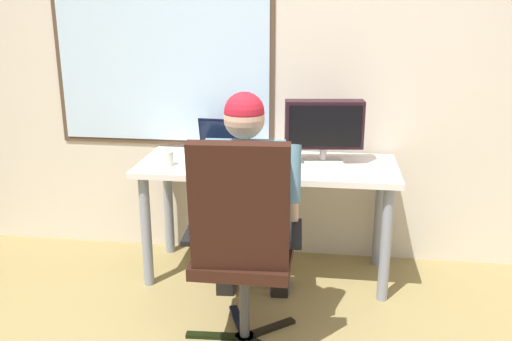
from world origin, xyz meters
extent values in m
cube|color=beige|center=(0.00, 2.07, 1.40)|extent=(5.95, 0.06, 2.80)
cube|color=#4C3828|center=(-0.71, 2.04, 1.24)|extent=(1.44, 0.01, 1.01)
cube|color=silver|center=(-0.71, 2.03, 1.24)|extent=(1.38, 0.02, 0.95)
cylinder|color=gray|center=(-0.70, 1.48, 0.35)|extent=(0.06, 0.06, 0.69)
cylinder|color=gray|center=(0.70, 1.48, 0.35)|extent=(0.06, 0.06, 0.69)
cylinder|color=gray|center=(-0.70, 1.94, 0.35)|extent=(0.06, 0.06, 0.69)
cylinder|color=gray|center=(0.70, 1.94, 0.35)|extent=(0.06, 0.06, 0.69)
cube|color=silver|center=(0.00, 1.71, 0.71)|extent=(1.53, 0.61, 0.04)
cube|color=black|center=(-0.18, 0.97, 0.01)|extent=(0.30, 0.06, 0.02)
cube|color=black|center=(0.09, 1.08, 0.01)|extent=(0.26, 0.23, 0.02)
cube|color=black|center=(-0.08, 1.12, 0.01)|extent=(0.15, 0.30, 0.02)
cylinder|color=black|center=(-0.03, 0.98, 0.01)|extent=(0.10, 0.10, 0.02)
cylinder|color=#3F3F44|center=(-0.03, 0.98, 0.23)|extent=(0.05, 0.05, 0.42)
cube|color=black|center=(-0.03, 0.98, 0.46)|extent=(0.46, 0.46, 0.06)
cube|color=black|center=(-0.02, 0.78, 0.79)|extent=(0.45, 0.15, 0.60)
cube|color=black|center=(0.22, 0.99, 0.59)|extent=(0.07, 0.33, 0.02)
cube|color=black|center=(-0.28, 0.96, 0.59)|extent=(0.07, 0.33, 0.02)
cylinder|color=#433F55|center=(0.12, 1.24, 0.49)|extent=(0.18, 0.46, 0.15)
cylinder|color=#433F55|center=(0.10, 1.47, 0.25)|extent=(0.12, 0.12, 0.49)
cube|color=black|center=(0.10, 1.53, 0.04)|extent=(0.11, 0.25, 0.08)
cylinder|color=#433F55|center=(-0.20, 1.23, 0.49)|extent=(0.18, 0.46, 0.15)
cylinder|color=#433F55|center=(-0.21, 1.45, 0.25)|extent=(0.12, 0.12, 0.49)
cube|color=black|center=(-0.22, 1.51, 0.04)|extent=(0.11, 0.25, 0.08)
cube|color=slate|center=(-0.03, 1.01, 0.75)|extent=(0.40, 0.34, 0.56)
sphere|color=tan|center=(-0.03, 1.01, 1.14)|extent=(0.19, 0.19, 0.19)
sphere|color=#AC1B29|center=(-0.03, 1.01, 1.17)|extent=(0.19, 0.19, 0.19)
cylinder|color=slate|center=(0.19, 1.07, 0.86)|extent=(0.10, 0.18, 0.29)
cylinder|color=tan|center=(0.18, 1.16, 0.73)|extent=(0.08, 0.15, 0.27)
sphere|color=tan|center=(0.18, 1.20, 0.70)|extent=(0.09, 0.09, 0.09)
cylinder|color=slate|center=(-0.25, 1.05, 0.86)|extent=(0.10, 0.23, 0.29)
cylinder|color=tan|center=(-0.26, 1.19, 0.82)|extent=(0.08, 0.15, 0.27)
sphere|color=tan|center=(-0.26, 1.28, 0.88)|extent=(0.09, 0.09, 0.09)
cube|color=beige|center=(0.33, 1.77, 0.74)|extent=(0.25, 0.21, 0.02)
cylinder|color=beige|center=(0.33, 1.77, 0.78)|extent=(0.04, 0.04, 0.08)
cube|color=black|center=(0.33, 1.77, 0.96)|extent=(0.47, 0.17, 0.28)
cube|color=black|center=(0.33, 1.71, 0.96)|extent=(0.42, 0.06, 0.24)
cube|color=black|center=(-0.30, 1.73, 0.73)|extent=(0.34, 0.26, 0.02)
cube|color=black|center=(-0.30, 1.73, 0.74)|extent=(0.31, 0.22, 0.00)
cube|color=black|center=(-0.29, 1.87, 0.85)|extent=(0.33, 0.08, 0.22)
cube|color=#0F1933|center=(-0.29, 1.86, 0.85)|extent=(0.30, 0.07, 0.19)
cylinder|color=silver|center=(0.05, 1.58, 0.73)|extent=(0.08, 0.08, 0.00)
cylinder|color=silver|center=(0.05, 1.58, 0.77)|extent=(0.01, 0.01, 0.08)
cylinder|color=silver|center=(0.05, 1.58, 0.84)|extent=(0.08, 0.08, 0.07)
cylinder|color=#5B121F|center=(0.05, 1.58, 0.83)|extent=(0.07, 0.07, 0.04)
cylinder|color=silver|center=(-0.58, 1.59, 0.77)|extent=(0.08, 0.08, 0.09)
camera|label=1|loc=(0.36, -1.46, 1.65)|focal=39.10mm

